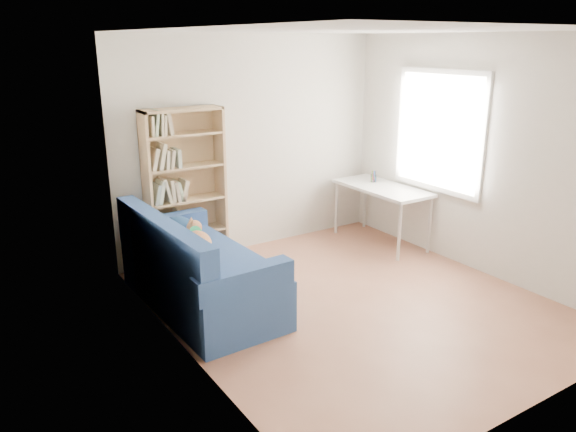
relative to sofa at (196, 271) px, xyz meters
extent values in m
plane|color=#A16248|center=(1.32, -0.80, -0.36)|extent=(4.00, 4.00, 0.00)
cube|color=silver|center=(1.32, 1.20, 0.94)|extent=(3.50, 0.04, 2.60)
cube|color=silver|center=(1.32, -2.80, 0.94)|extent=(3.50, 0.04, 2.60)
cube|color=silver|center=(-0.43, -0.80, 0.94)|extent=(0.04, 4.00, 2.60)
cube|color=silver|center=(3.07, -0.80, 0.94)|extent=(0.04, 4.00, 2.60)
cube|color=white|center=(1.32, -0.80, 2.24)|extent=(3.50, 4.00, 0.04)
cube|color=white|center=(3.06, -0.20, 1.14)|extent=(0.01, 1.20, 1.30)
cube|color=navy|center=(0.04, -0.02, -0.12)|extent=(0.98, 1.97, 0.48)
cube|color=navy|center=(-0.33, -0.02, 0.36)|extent=(0.24, 1.94, 0.47)
cube|color=navy|center=(0.04, 0.86, 0.23)|extent=(0.92, 0.20, 0.22)
cube|color=navy|center=(0.04, -0.90, 0.23)|extent=(0.92, 0.20, 0.22)
cube|color=navy|center=(0.06, -0.02, 0.15)|extent=(0.96, 1.81, 0.05)
ellipsoid|color=#284E82|center=(0.08, 0.62, 0.25)|extent=(0.34, 0.37, 0.25)
ellipsoid|color=#AC4813|center=(0.08, 0.09, 0.26)|extent=(0.35, 0.50, 0.18)
ellipsoid|color=silver|center=(0.15, 0.22, 0.24)|extent=(0.19, 0.22, 0.11)
ellipsoid|color=#3A1E0F|center=(0.05, 0.04, 0.31)|extent=(0.19, 0.25, 0.09)
sphere|color=#AC4813|center=(0.10, 0.42, 0.31)|extent=(0.16, 0.16, 0.16)
cone|color=#AC4813|center=(0.08, 0.46, 0.38)|extent=(0.08, 0.08, 0.08)
cone|color=#AC4813|center=(0.08, 0.38, 0.38)|extent=(0.07, 0.08, 0.08)
cylinder|color=#29CE7F|center=(0.10, 0.34, 0.29)|extent=(0.13, 0.07, 0.13)
cylinder|color=#3A1E0F|center=(0.06, -0.17, 0.23)|extent=(0.07, 0.18, 0.06)
cube|color=tan|center=(-0.08, 1.04, 0.55)|extent=(0.03, 0.28, 1.82)
cube|color=tan|center=(0.80, 1.04, 0.55)|extent=(0.03, 0.28, 1.82)
cube|color=tan|center=(0.36, 1.04, 1.44)|extent=(0.91, 0.28, 0.03)
cube|color=tan|center=(0.36, 1.04, -0.35)|extent=(0.91, 0.28, 0.03)
cube|color=tan|center=(0.36, 1.17, 0.55)|extent=(0.91, 0.02, 1.82)
cube|color=silver|center=(2.75, 0.40, 0.37)|extent=(0.60, 1.31, 0.04)
cylinder|color=silver|center=(3.00, 1.00, -0.01)|extent=(0.04, 0.04, 0.71)
cylinder|color=silver|center=(3.00, -0.21, -0.01)|extent=(0.04, 0.04, 0.71)
cylinder|color=silver|center=(2.50, 1.00, -0.01)|extent=(0.04, 0.04, 0.71)
cylinder|color=silver|center=(2.50, -0.21, -0.01)|extent=(0.04, 0.04, 0.71)
cylinder|color=white|center=(2.81, 0.64, 0.43)|extent=(0.08, 0.08, 0.09)
camera|label=1|loc=(-1.99, -4.74, 2.16)|focal=35.00mm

